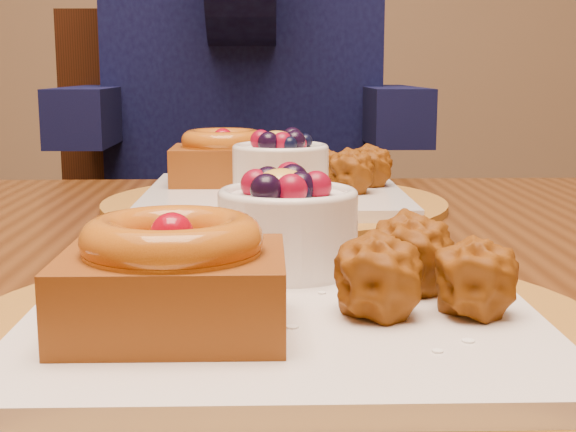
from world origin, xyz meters
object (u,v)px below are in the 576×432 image
(place_setting_far, at_px, (271,183))
(chair_far, at_px, (190,279))
(dining_table, at_px, (277,339))
(diner, at_px, (244,30))
(place_setting_near, at_px, (277,291))

(place_setting_far, xyz_separation_m, chair_far, (-0.14, 0.43, -0.22))
(chair_far, bearing_deg, dining_table, -75.19)
(dining_table, distance_m, place_setting_far, 0.24)
(place_setting_far, bearing_deg, chair_far, 107.37)
(chair_far, distance_m, diner, 0.43)
(place_setting_near, height_order, chair_far, chair_far)
(dining_table, distance_m, diner, 0.80)
(chair_far, bearing_deg, place_setting_near, -78.34)
(dining_table, relative_size, chair_far, 1.59)
(place_setting_near, xyz_separation_m, place_setting_far, (-0.00, 0.43, 0.00))
(dining_table, xyz_separation_m, place_setting_far, (-0.00, 0.21, 0.11))
(place_setting_near, relative_size, chair_far, 0.38)
(dining_table, xyz_separation_m, chair_far, (-0.14, 0.65, -0.12))
(dining_table, height_order, chair_far, chair_far)
(dining_table, relative_size, place_setting_near, 4.21)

